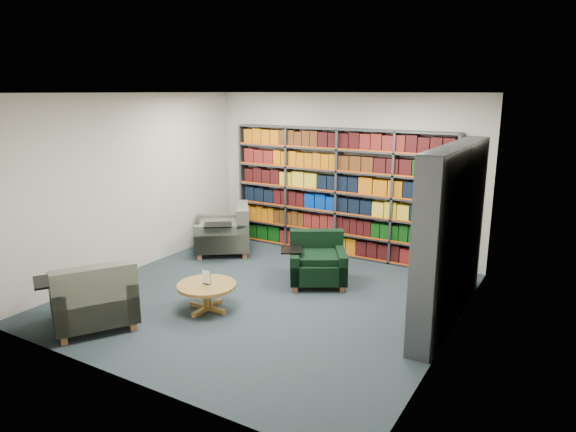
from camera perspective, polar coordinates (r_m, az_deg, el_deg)
The scene contains 7 objects.
room_shell at distance 6.90m, azimuth -2.53°, elevation 1.81°, with size 5.02×5.02×2.82m.
bookshelf_back at distance 8.97m, azimuth 5.65°, elevation 2.57°, with size 4.00×0.28×2.20m.
bookshelf_right at distance 6.63m, azimuth 17.74°, elevation -2.03°, with size 0.28×2.50×2.20m.
chair_teal_left at distance 9.23m, azimuth -6.74°, elevation -1.95°, with size 1.31×1.33×0.86m.
chair_green_right at distance 7.79m, azimuth 3.24°, elevation -5.18°, with size 1.12×1.12×0.75m.
chair_teal_front at distance 6.74m, azimuth -20.78°, elevation -8.77°, with size 1.30×1.30×0.86m.
coffee_table at distance 6.88m, azimuth -9.01°, elevation -8.05°, with size 0.78×0.78×0.55m.
Camera 1 is at (3.68, -5.66, 2.82)m, focal length 32.00 mm.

